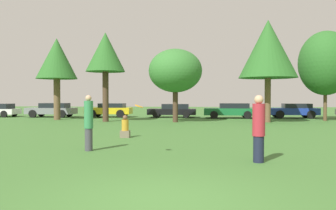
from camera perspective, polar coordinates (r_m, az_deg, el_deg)
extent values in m
plane|color=#3D6B2D|center=(6.52, -1.29, -15.11)|extent=(120.00, 120.00, 0.00)
cylinder|color=#3F3F47|center=(12.35, -12.77, -5.50)|extent=(0.26, 0.26, 0.77)
cylinder|color=#337F4C|center=(12.28, -12.79, -1.53)|extent=(0.31, 0.31, 0.94)
sphere|color=tan|center=(12.27, -12.80, 1.10)|extent=(0.21, 0.21, 0.21)
cylinder|color=#191E33|center=(10.26, 14.51, -6.97)|extent=(0.30, 0.30, 0.75)
cylinder|color=#A52633|center=(10.17, 14.54, -2.35)|extent=(0.35, 0.35, 0.91)
sphere|color=tan|center=(10.15, 14.56, 0.86)|extent=(0.25, 0.25, 0.25)
cylinder|color=orange|center=(10.92, -4.76, -0.19)|extent=(0.26, 0.27, 0.11)
cube|color=#726651|center=(16.08, -6.98, -4.72)|extent=(0.42, 0.35, 0.31)
cylinder|color=#BF8C26|center=(16.05, -6.98, -3.28)|extent=(0.31, 0.31, 0.50)
sphere|color=brown|center=(16.02, -6.99, -2.03)|extent=(0.22, 0.22, 0.22)
cylinder|color=brown|center=(29.86, -17.60, 0.90)|extent=(0.52, 0.52, 3.33)
cone|color=#286023|center=(30.02, -17.65, 7.22)|extent=(3.28, 3.28, 3.28)
cylinder|color=#473323|center=(26.63, -10.12, 1.34)|extent=(0.45, 0.45, 3.74)
cone|color=#286023|center=(26.85, -10.15, 8.48)|extent=(2.93, 2.93, 2.93)
cylinder|color=#473323|center=(25.75, 1.20, 0.20)|extent=(0.38, 0.38, 2.70)
ellipsoid|color=#33702D|center=(25.82, 1.20, 5.60)|extent=(3.92, 3.92, 3.19)
cylinder|color=brown|center=(26.58, 15.90, 0.77)|extent=(0.44, 0.44, 3.24)
cone|color=#286023|center=(26.81, 15.95, 8.77)|extent=(4.23, 4.23, 4.23)
cylinder|color=brown|center=(29.66, 24.19, 0.86)|extent=(0.26, 0.26, 3.34)
ellipsoid|color=#286023|center=(29.78, 24.24, 6.23)|extent=(4.06, 4.06, 4.95)
cube|color=black|center=(36.13, -25.70, -0.18)|extent=(2.19, 1.54, 0.48)
cylinder|color=black|center=(34.93, -25.13, -1.34)|extent=(0.62, 0.17, 0.62)
cylinder|color=black|center=(36.42, -23.73, -1.22)|extent=(0.62, 0.17, 0.62)
cube|color=slate|center=(33.85, -18.45, -0.91)|extent=(4.41, 1.74, 0.56)
cube|color=black|center=(33.70, -17.95, -0.07)|extent=(2.43, 1.52, 0.43)
cylinder|color=black|center=(33.69, -21.16, -1.33)|extent=(0.70, 0.21, 0.70)
cylinder|color=black|center=(35.21, -19.90, -1.21)|extent=(0.70, 0.21, 0.70)
cylinder|color=black|center=(32.54, -16.88, -1.39)|extent=(0.70, 0.21, 0.70)
cylinder|color=black|center=(34.11, -15.77, -1.26)|extent=(0.70, 0.21, 0.70)
cube|color=gold|center=(32.57, -9.60, -0.92)|extent=(4.14, 1.76, 0.57)
cube|color=black|center=(32.48, -9.08, -0.07)|extent=(2.28, 1.54, 0.39)
cylinder|color=black|center=(32.13, -12.21, -1.38)|extent=(0.72, 0.18, 0.72)
cylinder|color=black|center=(33.77, -11.30, -1.25)|extent=(0.72, 0.18, 0.72)
cylinder|color=black|center=(31.43, -7.77, -1.42)|extent=(0.72, 0.18, 0.72)
cylinder|color=black|center=(33.11, -7.06, -1.28)|extent=(0.72, 0.18, 0.72)
cube|color=black|center=(31.75, 0.65, -1.09)|extent=(4.36, 1.71, 0.52)
cube|color=black|center=(31.71, 1.23, -0.23)|extent=(2.40, 1.49, 0.44)
cylinder|color=black|center=(31.09, -1.97, -1.53)|extent=(0.62, 0.21, 0.61)
cylinder|color=black|center=(32.74, -1.57, -1.39)|extent=(0.62, 0.21, 0.61)
cylinder|color=black|center=(30.84, 3.00, -1.56)|extent=(0.62, 0.21, 0.61)
cylinder|color=black|center=(32.50, 3.15, -1.41)|extent=(0.62, 0.21, 0.61)
cube|color=#196633|center=(31.02, 10.04, -1.05)|extent=(4.53, 1.88, 0.59)
cube|color=black|center=(31.03, 10.67, -0.11)|extent=(2.50, 1.64, 0.43)
cylinder|color=black|center=(30.04, 7.50, -1.59)|extent=(0.67, 0.18, 0.67)
cylinder|color=black|center=(31.88, 7.41, -1.42)|extent=(0.67, 0.18, 0.67)
cylinder|color=black|center=(30.25, 12.81, -1.59)|extent=(0.67, 0.18, 0.67)
cylinder|color=black|center=(32.08, 12.41, -1.43)|extent=(0.67, 0.18, 0.67)
cube|color=#1E389E|center=(32.50, 19.65, -0.97)|extent=(4.16, 1.77, 0.59)
cube|color=black|center=(32.56, 20.19, -0.11)|extent=(2.29, 1.55, 0.39)
cylinder|color=black|center=(31.38, 17.75, -1.48)|extent=(0.71, 0.21, 0.71)
cylinder|color=black|center=(33.08, 17.13, -1.34)|extent=(0.71, 0.21, 0.71)
cylinder|color=black|center=(32.01, 22.25, -1.46)|extent=(0.71, 0.21, 0.71)
cylinder|color=black|center=(33.68, 21.42, -1.32)|extent=(0.71, 0.21, 0.71)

